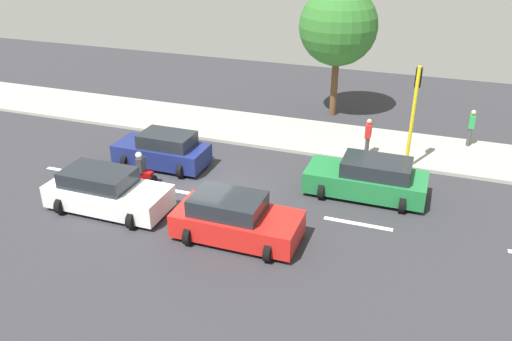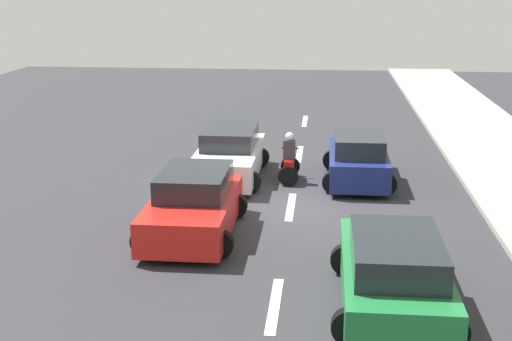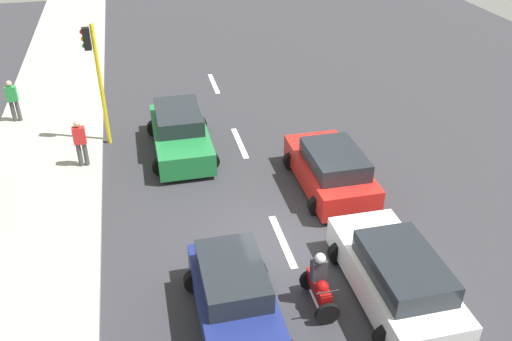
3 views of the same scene
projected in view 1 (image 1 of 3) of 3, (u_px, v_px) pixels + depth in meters
name	position (u px, v px, depth m)	size (l,w,h in m)	color
ground_plane	(202.00, 197.00, 19.91)	(40.00, 60.00, 0.10)	#2D2D33
sidewalk	(262.00, 130.00, 25.76)	(4.00, 60.00, 0.15)	#9E998E
lane_stripe_north	(358.00, 224.00, 18.06)	(0.20, 2.40, 0.01)	white
lane_stripe_mid	(201.00, 196.00, 19.89)	(0.20, 2.40, 0.01)	white
lane_stripe_south	(71.00, 172.00, 21.71)	(0.20, 2.40, 0.01)	white
car_dark_blue	(163.00, 150.00, 21.97)	(2.13, 3.94, 1.52)	navy
car_white	(106.00, 192.00, 18.69)	(2.26, 4.44, 1.52)	white
car_green	(368.00, 179.00, 19.62)	(2.29, 4.48, 1.52)	#1E7238
car_red	(235.00, 219.00, 17.00)	(2.32, 4.14, 1.52)	red
motorcycle	(139.00, 173.00, 20.23)	(0.60, 1.30, 1.53)	black
pedestrian_near_signal	(368.00, 136.00, 22.50)	(0.40, 0.24, 1.69)	#3F3F3F
pedestrian_by_tree	(471.00, 126.00, 23.51)	(0.40, 0.24, 1.69)	#3F3F3F
traffic_light_corner	(414.00, 105.00, 20.51)	(0.49, 0.24, 4.50)	yellow
street_tree_south	(338.00, 26.00, 25.97)	(3.95, 3.95, 6.65)	brown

